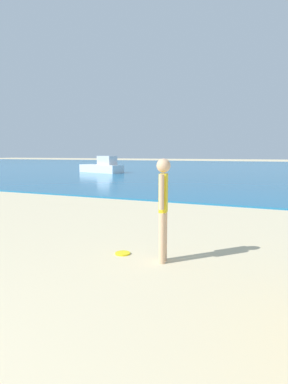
# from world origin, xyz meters

# --- Properties ---
(water) EXTENTS (160.00, 60.00, 0.06)m
(water) POSITION_xyz_m (0.00, 40.84, 0.03)
(water) COLOR #1E6B9E
(water) RESTS_ON ground
(person_standing) EXTENTS (0.21, 0.36, 1.58)m
(person_standing) POSITION_xyz_m (1.76, 5.27, 0.90)
(person_standing) COLOR #DDAD84
(person_standing) RESTS_ON ground
(frisbee) EXTENTS (0.25, 0.25, 0.03)m
(frisbee) POSITION_xyz_m (1.03, 5.34, 0.01)
(frisbee) COLOR yellow
(frisbee) RESTS_ON ground
(boat_near) EXTENTS (4.36, 2.46, 1.41)m
(boat_near) POSITION_xyz_m (-10.55, 23.77, 0.55)
(boat_near) COLOR white
(boat_near) RESTS_ON water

